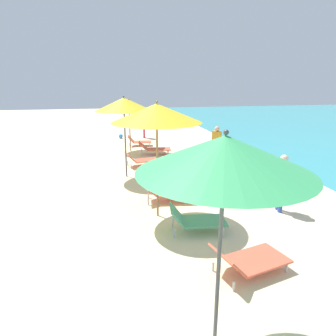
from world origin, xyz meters
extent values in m
cylinder|color=#4C4C51|center=(-0.64, 4.06, 1.16)|extent=(0.05, 0.05, 2.32)
cone|color=#3FB266|center=(-0.64, 4.06, 2.52)|extent=(1.95, 1.95, 0.41)
sphere|color=#4C4C51|center=(-0.64, 4.06, 2.76)|extent=(0.06, 0.06, 0.06)
cube|color=#D8593F|center=(0.64, 5.39, 0.20)|extent=(1.19, 0.93, 0.04)
cube|color=#D8593F|center=(-0.01, 5.22, 0.39)|extent=(0.49, 0.75, 0.36)
cylinder|color=#B2B2B7|center=(0.99, 5.78, 0.09)|extent=(0.04, 0.04, 0.18)
cylinder|color=#B2B2B7|center=(1.13, 5.21, 0.09)|extent=(0.04, 0.04, 0.18)
cylinder|color=#B2B2B7|center=(-0.15, 5.49, 0.09)|extent=(0.04, 0.04, 0.18)
cylinder|color=#B2B2B7|center=(0.00, 4.92, 0.09)|extent=(0.04, 0.04, 0.18)
cylinder|color=olive|center=(-0.74, 7.95, 1.18)|extent=(0.05, 0.05, 2.36)
cone|color=yellow|center=(-0.74, 7.95, 2.58)|extent=(2.11, 2.11, 0.43)
sphere|color=olive|center=(-0.74, 7.95, 2.82)|extent=(0.06, 0.06, 0.06)
cube|color=#D8593F|center=(-0.07, 8.82, 0.24)|extent=(1.18, 0.77, 0.04)
cube|color=#D8593F|center=(-0.79, 8.92, 0.42)|extent=(0.46, 0.67, 0.34)
cylinder|color=#B2B2B7|center=(0.41, 9.02, 0.11)|extent=(0.04, 0.04, 0.22)
cylinder|color=#B2B2B7|center=(0.34, 8.50, 0.11)|extent=(0.04, 0.04, 0.22)
cylinder|color=#B2B2B7|center=(-0.81, 9.19, 0.11)|extent=(0.04, 0.04, 0.22)
cylinder|color=#B2B2B7|center=(-0.88, 8.66, 0.11)|extent=(0.04, 0.04, 0.22)
cube|color=#4CA572|center=(0.15, 6.93, 0.25)|extent=(1.06, 0.76, 0.04)
cube|color=#4CA572|center=(-0.47, 7.02, 0.44)|extent=(0.38, 0.67, 0.35)
cylinder|color=#B2B2B7|center=(0.57, 7.14, 0.12)|extent=(0.04, 0.04, 0.23)
cylinder|color=#B2B2B7|center=(0.49, 6.62, 0.12)|extent=(0.04, 0.04, 0.23)
cylinder|color=#B2B2B7|center=(-0.49, 7.29, 0.12)|extent=(0.04, 0.04, 0.23)
cylinder|color=#B2B2B7|center=(-0.57, 6.77, 0.12)|extent=(0.04, 0.04, 0.23)
cylinder|color=#4C4C51|center=(-1.29, 11.37, 1.16)|extent=(0.05, 0.05, 2.32)
cone|color=yellow|center=(-1.29, 11.37, 2.54)|extent=(1.93, 1.93, 0.44)
sphere|color=#4C4C51|center=(-1.29, 11.37, 2.79)|extent=(0.06, 0.06, 0.06)
cube|color=#D8593F|center=(-0.39, 12.72, 0.21)|extent=(1.13, 0.77, 0.04)
cube|color=#D8593F|center=(-1.05, 12.57, 0.39)|extent=(0.45, 0.62, 0.34)
cylinder|color=#B2B2B7|center=(-0.04, 13.03, 0.10)|extent=(0.04, 0.04, 0.19)
cylinder|color=#B2B2B7|center=(0.06, 12.58, 0.10)|extent=(0.04, 0.04, 0.19)
cylinder|color=#B2B2B7|center=(-1.15, 12.78, 0.10)|extent=(0.04, 0.04, 0.19)
cylinder|color=#B2B2B7|center=(-1.06, 12.34, 0.10)|extent=(0.04, 0.04, 0.19)
cylinder|color=olive|center=(-0.83, 15.46, 0.99)|extent=(0.05, 0.05, 1.99)
cone|color=yellow|center=(-0.83, 15.46, 2.22)|extent=(1.99, 1.99, 0.47)
sphere|color=olive|center=(-0.83, 15.46, 2.49)|extent=(0.06, 0.06, 0.06)
cube|color=#D8593F|center=(-0.12, 16.52, 0.21)|extent=(1.01, 0.69, 0.04)
cube|color=#D8593F|center=(-0.72, 16.60, 0.38)|extent=(0.37, 0.60, 0.33)
cylinder|color=#B2B2B7|center=(0.27, 16.71, 0.09)|extent=(0.04, 0.04, 0.19)
cylinder|color=#B2B2B7|center=(0.21, 16.24, 0.09)|extent=(0.04, 0.04, 0.19)
cylinder|color=#B2B2B7|center=(-0.74, 16.84, 0.09)|extent=(0.04, 0.04, 0.19)
cylinder|color=#B2B2B7|center=(-0.80, 16.37, 0.09)|extent=(0.04, 0.04, 0.19)
cube|color=#D8593F|center=(0.39, 14.42, 0.25)|extent=(1.17, 0.74, 0.04)
cube|color=#D8593F|center=(-0.33, 14.51, 0.43)|extent=(0.45, 0.66, 0.34)
cylinder|color=#B2B2B7|center=(0.87, 14.63, 0.12)|extent=(0.04, 0.04, 0.23)
cylinder|color=#B2B2B7|center=(0.81, 14.12, 0.12)|extent=(0.04, 0.04, 0.23)
cylinder|color=#B2B2B7|center=(-0.35, 14.77, 0.12)|extent=(0.04, 0.04, 0.23)
cylinder|color=#B2B2B7|center=(-0.41, 14.26, 0.12)|extent=(0.04, 0.04, 0.23)
cylinder|color=#D8334C|center=(0.26, 18.75, 0.44)|extent=(0.11, 0.11, 0.88)
cylinder|color=#D8334C|center=(0.27, 18.92, 0.44)|extent=(0.11, 0.11, 0.88)
cube|color=#D8334C|center=(0.26, 18.84, 1.21)|extent=(0.24, 0.37, 0.66)
sphere|color=#D8A87F|center=(0.26, 18.84, 1.66)|extent=(0.24, 0.24, 0.24)
cylinder|color=#334CB2|center=(2.41, 7.52, 0.38)|extent=(0.11, 0.11, 0.75)
cylinder|color=#334CB2|center=(2.44, 7.69, 0.38)|extent=(0.11, 0.11, 0.75)
cube|color=#334CB2|center=(2.43, 7.60, 1.03)|extent=(0.28, 0.39, 0.56)
sphere|color=beige|center=(2.43, 7.60, 1.42)|extent=(0.20, 0.20, 0.20)
cylinder|color=orange|center=(2.61, 12.58, 0.37)|extent=(0.11, 0.11, 0.75)
cylinder|color=orange|center=(2.47, 12.68, 0.37)|extent=(0.11, 0.11, 0.75)
cube|color=orange|center=(2.54, 12.63, 1.03)|extent=(0.42, 0.39, 0.56)
sphere|color=#D8A87F|center=(2.54, 12.63, 1.41)|extent=(0.20, 0.20, 0.20)
cube|color=#338C59|center=(2.16, 9.34, 0.15)|extent=(0.51, 0.58, 0.31)
cube|color=white|center=(2.16, 9.34, 0.34)|extent=(0.52, 0.60, 0.05)
sphere|color=#338CD8|center=(-1.14, 18.92, 0.13)|extent=(0.26, 0.26, 0.26)
camera|label=1|loc=(-1.85, 1.16, 3.27)|focal=31.65mm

